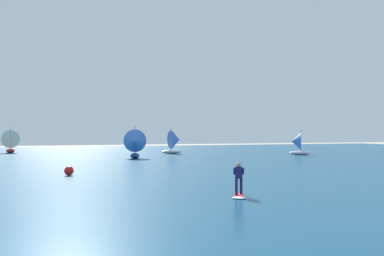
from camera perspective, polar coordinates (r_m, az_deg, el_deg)
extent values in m
cube|color=navy|center=(52.19, -12.64, -4.09)|extent=(160.00, 90.00, 0.10)
cube|color=red|center=(21.41, 6.32, -8.97)|extent=(1.01, 1.45, 0.05)
cylinder|color=#19194C|center=(21.17, 6.00, -7.90)|extent=(0.14, 0.14, 0.80)
cylinder|color=#19194C|center=(21.53, 6.63, -7.78)|extent=(0.14, 0.14, 0.80)
cube|color=#19194C|center=(21.28, 6.32, -5.97)|extent=(0.42, 0.35, 0.60)
sphere|color=tan|center=(21.24, 6.32, -4.87)|extent=(0.22, 0.22, 0.22)
cylinder|color=#19194C|center=(21.35, 5.72, -5.82)|extent=(0.30, 0.49, 0.39)
cylinder|color=#19194C|center=(21.36, 6.91, -5.82)|extent=(0.30, 0.49, 0.39)
ellipsoid|color=white|center=(20.47, 6.36, -9.32)|extent=(0.89, 0.84, 0.08)
ellipsoid|color=white|center=(61.27, 14.32, -3.26)|extent=(3.02, 2.46, 0.55)
cylinder|color=silver|center=(61.21, 14.44, -1.62)|extent=(0.09, 0.09, 2.94)
cone|color=#3F72CC|center=(61.20, 13.84, -1.76)|extent=(2.44, 2.77, 2.47)
ellipsoid|color=white|center=(62.62, -2.73, -3.19)|extent=(3.37, 1.49, 0.61)
cylinder|color=silver|center=(62.50, -2.86, -1.42)|extent=(0.10, 0.10, 3.26)
cone|color=#3F72CC|center=(62.80, -2.26, -1.57)|extent=(1.73, 2.88, 2.74)
ellipsoid|color=maroon|center=(71.33, -23.27, -2.82)|extent=(1.93, 3.47, 0.62)
cylinder|color=silver|center=(71.13, -23.24, -1.25)|extent=(0.10, 0.10, 3.29)
cone|color=silver|center=(71.84, -23.36, -1.38)|extent=(3.04, 2.09, 2.76)
ellipsoid|color=navy|center=(52.25, -7.71, -3.70)|extent=(2.00, 3.50, 0.62)
cylinder|color=silver|center=(52.33, -7.70, -1.53)|extent=(0.10, 0.10, 3.32)
cone|color=#3F72CC|center=(51.61, -7.74, -1.73)|extent=(3.08, 2.16, 2.79)
sphere|color=red|center=(32.30, -16.24, -5.55)|extent=(0.68, 0.68, 0.68)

